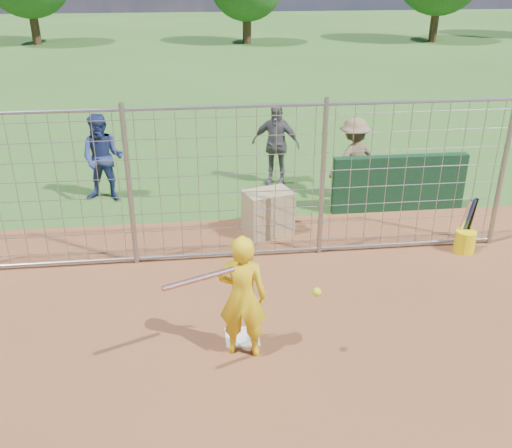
{
  "coord_description": "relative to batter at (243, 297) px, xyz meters",
  "views": [
    {
      "loc": [
        -0.54,
        -6.26,
        4.46
      ],
      "look_at": [
        0.3,
        0.8,
        1.15
      ],
      "focal_mm": 40.0,
      "sensor_mm": 36.0,
      "label": 1
    }
  ],
  "objects": [
    {
      "name": "ground",
      "position": [
        0.02,
        0.5,
        -0.81
      ],
      "size": [
        100.0,
        100.0,
        0.0
      ],
      "primitive_type": "plane",
      "color": "#2D591E",
      "rests_on": "ground"
    },
    {
      "name": "home_plate",
      "position": [
        0.02,
        0.3,
        -0.8
      ],
      "size": [
        0.43,
        0.43,
        0.02
      ],
      "primitive_type": "cube",
      "color": "silver",
      "rests_on": "ground"
    },
    {
      "name": "dugout_wall",
      "position": [
        3.42,
        4.1,
        -0.26
      ],
      "size": [
        2.6,
        0.2,
        1.1
      ],
      "primitive_type": "cube",
      "color": "#11381E",
      "rests_on": "ground"
    },
    {
      "name": "batter",
      "position": [
        0.0,
        0.0,
        0.0
      ],
      "size": [
        0.66,
        0.52,
        1.62
      ],
      "primitive_type": "imported",
      "rotation": [
        0.0,
        0.0,
        2.9
      ],
      "color": "yellow",
      "rests_on": "ground"
    },
    {
      "name": "bystander_a",
      "position": [
        -2.27,
        5.29,
        0.07
      ],
      "size": [
        0.96,
        0.81,
        1.76
      ],
      "primitive_type": "imported",
      "rotation": [
        0.0,
        0.0,
        -0.18
      ],
      "color": "navy",
      "rests_on": "ground"
    },
    {
      "name": "bystander_b",
      "position": [
        1.27,
        5.8,
        0.08
      ],
      "size": [
        1.13,
        0.81,
        1.77
      ],
      "primitive_type": "imported",
      "rotation": [
        0.0,
        0.0,
        -0.41
      ],
      "color": "#57565B",
      "rests_on": "ground"
    },
    {
      "name": "bystander_c",
      "position": [
        2.69,
        4.78,
        0.03
      ],
      "size": [
        1.24,
        0.99,
        1.67
      ],
      "primitive_type": "imported",
      "rotation": [
        0.0,
        0.0,
        3.54
      ],
      "color": "#7C6244",
      "rests_on": "ground"
    },
    {
      "name": "equipment_bin",
      "position": [
        0.77,
        3.33,
        -0.41
      ],
      "size": [
        0.93,
        0.76,
        0.8
      ],
      "primitive_type": "cube",
      "rotation": [
        0.0,
        0.0,
        0.3
      ],
      "color": "tan",
      "rests_on": "ground"
    },
    {
      "name": "equipment_in_play",
      "position": [
        -0.18,
        -0.3,
        0.39
      ],
      "size": [
        1.8,
        0.4,
        0.39
      ],
      "color": "silver",
      "rests_on": "ground"
    },
    {
      "name": "bucket_with_bats",
      "position": [
        3.94,
        2.26,
        -0.56
      ],
      "size": [
        0.34,
        0.36,
        0.97
      ],
      "color": "yellow",
      "rests_on": "ground"
    },
    {
      "name": "backstop_fence",
      "position": [
        0.02,
        2.5,
        0.45
      ],
      "size": [
        9.08,
        0.08,
        2.6
      ],
      "color": "gray",
      "rests_on": "ground"
    }
  ]
}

